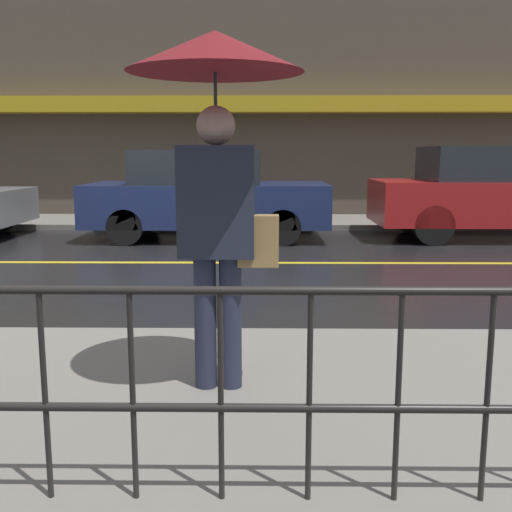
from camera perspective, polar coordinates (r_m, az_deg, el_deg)
ground_plane at (r=8.58m, az=-11.08°, el=-0.62°), size 80.00×80.00×0.00m
sidewalk_far at (r=13.13m, az=-6.96°, el=3.27°), size 28.00×2.18×0.11m
lane_marking at (r=8.58m, az=-11.08°, el=-0.60°), size 25.20×0.12×0.01m
building_storefront at (r=14.33m, az=-6.54°, el=15.54°), size 28.00×0.85×6.02m
pedestrian at (r=3.48m, az=-3.76°, el=13.29°), size 1.00×1.00×2.07m
car_navy at (r=10.82m, az=-4.82°, el=5.84°), size 4.25×1.91×1.58m
car_red at (r=11.55m, az=22.00°, el=5.60°), size 4.43×1.77×1.64m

